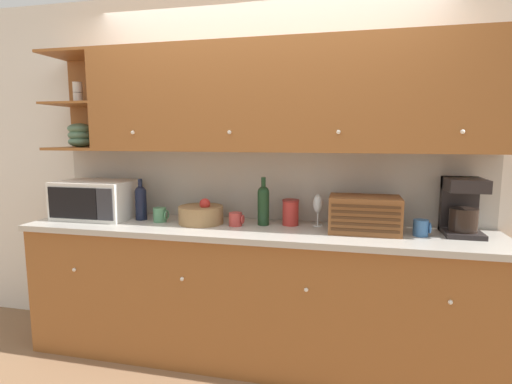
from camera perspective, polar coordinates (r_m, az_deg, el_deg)
name	(u,v)px	position (r m, az deg, el deg)	size (l,w,h in m)	color
ground_plane	(262,337)	(3.33, 0.85, -20.02)	(24.00, 24.00, 0.00)	#896647
wall_back	(263,172)	(2.98, 1.03, 2.93)	(5.58, 0.06, 2.60)	white
counter_unit	(253,293)	(2.87, -0.41, -14.30)	(3.20, 0.61, 0.95)	#935628
backsplash_panel	(262,185)	(2.96, 0.88, 1.01)	(3.18, 0.01, 0.51)	#B7B2A8
upper_cabinets	(280,98)	(2.74, 3.51, 13.23)	(3.18, 0.39, 0.71)	#935628
microwave	(96,200)	(3.24, -21.90, -1.00)	(0.56, 0.38, 0.28)	silver
wine_bottle	(141,201)	(3.06, -16.13, -1.27)	(0.08, 0.08, 0.30)	black
mug_patterned_third	(160,215)	(2.96, -13.52, -3.18)	(0.11, 0.09, 0.10)	#4C845B
fruit_basket	(201,214)	(2.86, -7.84, -3.18)	(0.32, 0.32, 0.18)	#937047
mug_blue_second	(236,219)	(2.76, -2.89, -3.90)	(0.10, 0.09, 0.09)	#B73D38
second_wine_bottle	(263,203)	(2.77, 1.06, -1.65)	(0.08, 0.08, 0.34)	#19381E
storage_canister	(291,212)	(2.78, 4.96, -2.90)	(0.12, 0.12, 0.18)	#B22D28
wine_glass	(318,205)	(2.77, 8.84, -1.79)	(0.07, 0.07, 0.22)	silver
bread_box	(364,214)	(2.66, 15.23, -3.10)	(0.44, 0.28, 0.23)	brown
mug	(421,228)	(2.68, 22.54, -4.76)	(0.10, 0.09, 0.10)	#38669E
coffee_maker	(462,205)	(2.82, 27.37, -1.72)	(0.22, 0.28, 0.36)	black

